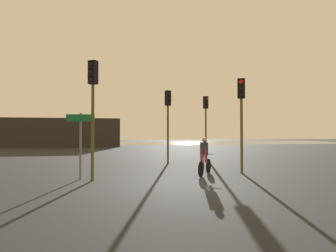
% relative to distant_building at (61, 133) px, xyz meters
% --- Properties ---
extents(ground_plane, '(120.00, 120.00, 0.00)m').
position_rel_distant_building_xyz_m(ground_plane, '(9.81, -27.11, -1.85)').
color(ground_plane, black).
extents(water_strip, '(80.00, 16.00, 0.01)m').
position_rel_distant_building_xyz_m(water_strip, '(9.81, 10.00, -1.84)').
color(water_strip, slate).
rests_on(water_strip, ground).
extents(distant_building, '(15.25, 4.00, 3.69)m').
position_rel_distant_building_xyz_m(distant_building, '(0.00, 0.00, 0.00)').
color(distant_building, '#2D2823').
rests_on(distant_building, ground).
extents(traffic_light_center, '(0.40, 0.42, 4.36)m').
position_rel_distant_building_xyz_m(traffic_light_center, '(10.53, -20.91, 1.19)').
color(traffic_light_center, '#4C4719').
rests_on(traffic_light_center, ground).
extents(traffic_light_near_left, '(0.40, 0.42, 4.59)m').
position_rel_distant_building_xyz_m(traffic_light_near_left, '(6.70, -25.97, 1.34)').
color(traffic_light_near_left, '#4C4719').
rests_on(traffic_light_near_left, ground).
extents(traffic_light_near_right, '(0.40, 0.42, 4.29)m').
position_rel_distant_building_xyz_m(traffic_light_near_right, '(13.14, -25.23, 1.14)').
color(traffic_light_near_right, '#4C4719').
rests_on(traffic_light_near_right, ground).
extents(traffic_light_far_right, '(0.40, 0.42, 4.50)m').
position_rel_distant_building_xyz_m(traffic_light_far_right, '(13.85, -18.03, 1.28)').
color(traffic_light_far_right, '#4C4719').
rests_on(traffic_light_far_right, ground).
extents(direction_sign_post, '(1.10, 0.16, 2.60)m').
position_rel_distant_building_xyz_m(direction_sign_post, '(6.20, -25.57, -0.15)').
color(direction_sign_post, slate).
rests_on(direction_sign_post, ground).
extents(cyclist, '(1.03, 1.41, 1.62)m').
position_rel_distant_building_xyz_m(cyclist, '(11.28, -25.54, -1.03)').
color(cyclist, black).
rests_on(cyclist, ground).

